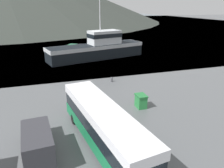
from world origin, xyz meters
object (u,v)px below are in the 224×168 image
(tour_bus, at_px, (103,125))
(delivery_van, at_px, (37,140))
(fishing_boat, at_px, (98,48))
(storage_bin, at_px, (141,101))
(small_boat, at_px, (70,47))

(tour_bus, distance_m, delivery_van, 4.91)
(fishing_boat, bearing_deg, storage_bin, 163.37)
(delivery_van, height_order, fishing_boat, fishing_boat)
(tour_bus, xyz_separation_m, storage_bin, (5.67, 5.35, -1.12))
(delivery_van, distance_m, fishing_boat, 31.39)
(tour_bus, relative_size, fishing_boat, 0.61)
(storage_bin, bearing_deg, tour_bus, -136.67)
(delivery_van, relative_size, small_boat, 0.97)
(tour_bus, height_order, fishing_boat, fishing_boat)
(small_boat, bearing_deg, delivery_van, 109.05)
(delivery_van, bearing_deg, tour_bus, -8.27)
(tour_bus, xyz_separation_m, delivery_van, (-4.85, 0.34, -0.64))
(tour_bus, bearing_deg, fishing_boat, 68.44)
(tour_bus, bearing_deg, storage_bin, 34.96)
(small_boat, bearing_deg, storage_bin, 124.01)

